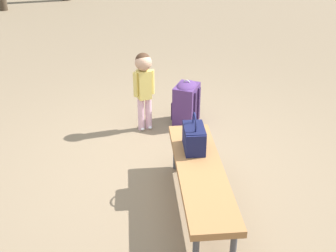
# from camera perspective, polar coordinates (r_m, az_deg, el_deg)

# --- Properties ---
(ground_plane) EXTENTS (40.00, 40.00, 0.00)m
(ground_plane) POSITION_cam_1_polar(r_m,az_deg,el_deg) (4.52, -0.42, -5.18)
(ground_plane) COLOR #7F6B51
(ground_plane) RESTS_ON ground
(park_bench) EXTENTS (1.62, 0.51, 0.45)m
(park_bench) POSITION_cam_1_polar(r_m,az_deg,el_deg) (3.69, 4.39, -6.51)
(park_bench) COLOR #9E6B3D
(park_bench) RESTS_ON ground
(handbag) EXTENTS (0.33, 0.21, 0.37)m
(handbag) POSITION_cam_1_polar(r_m,az_deg,el_deg) (3.87, 3.51, -1.47)
(handbag) COLOR #191E4C
(handbag) RESTS_ON park_bench
(child_standing) EXTENTS (0.20, 0.25, 0.96)m
(child_standing) POSITION_cam_1_polar(r_m,az_deg,el_deg) (4.95, -3.28, 6.23)
(child_standing) COLOR #E5B2C6
(child_standing) RESTS_ON ground
(backpack_large) EXTENTS (0.42, 0.39, 0.58)m
(backpack_large) POSITION_cam_1_polar(r_m,az_deg,el_deg) (5.24, 2.47, 3.30)
(backpack_large) COLOR #4C2D66
(backpack_large) RESTS_ON ground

